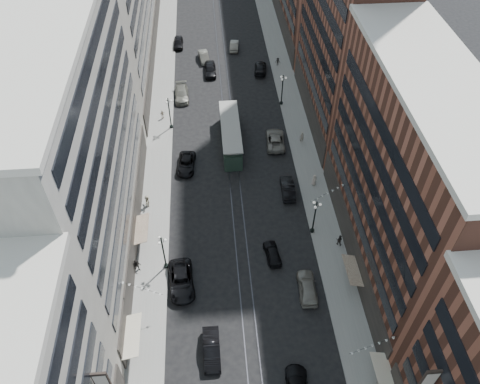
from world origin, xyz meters
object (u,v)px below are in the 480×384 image
object	(u,v)px
car_7	(186,164)
car_8	(182,94)
pedestrian_5	(143,228)
car_13	(210,69)
car_2	(181,281)
lamppost_sw_far	(163,252)
pedestrian_7	(339,240)
pedestrian_9	(278,62)
lamppost_se_far	(315,216)
pedestrian_extra_1	(147,201)
pedestrian_8	(302,137)
lamppost_se_mid	(282,89)
car_extra_0	(204,57)
pedestrian_2	(137,266)
pedestrian_4	(380,382)
pedestrian_6	(162,114)
car_14	(234,46)
car_4	(307,287)
car_9	(178,43)
lamppost_sw_mid	(169,112)
pedestrian_extra_0	(314,180)
car_12	(260,68)
car_10	(288,188)
car_11	(275,140)
car_extra_1	(272,253)
streetcar	(231,135)
car_5	(212,349)

from	to	relation	value
car_7	car_8	bearing A→B (deg)	98.14
car_8	pedestrian_5	xyz separation A→B (m)	(-4.68, -29.82, 0.22)
car_13	car_2	bearing A→B (deg)	-96.07
lamppost_sw_far	pedestrian_7	bearing A→B (deg)	4.59
car_8	pedestrian_9	size ratio (longest dim) A/B	3.80
lamppost_se_far	pedestrian_extra_1	distance (m)	22.13
car_7	pedestrian_8	xyz separation A→B (m)	(17.68, 4.33, 0.33)
lamppost_se_mid	car_extra_0	size ratio (longest dim) A/B	1.18
pedestrian_2	pedestrian_4	distance (m)	29.08
pedestrian_4	car_7	distance (m)	38.30
pedestrian_6	car_14	bearing A→B (deg)	-145.32
pedestrian_8	lamppost_se_mid	bearing A→B (deg)	-90.74
car_8	pedestrian_9	distance (m)	19.99
car_4	car_9	bearing A→B (deg)	-72.89
car_14	pedestrian_8	size ratio (longest dim) A/B	2.47
lamppost_sw_mid	car_13	distance (m)	17.21
car_9	car_14	size ratio (longest dim) A/B	1.02
pedestrian_2	pedestrian_extra_1	xyz separation A→B (m)	(0.56, 10.46, -0.07)
lamppost_sw_mid	pedestrian_7	world-z (taller)	lamppost_sw_mid
pedestrian_7	pedestrian_extra_1	size ratio (longest dim) A/B	0.92
car_7	pedestrian_6	bearing A→B (deg)	113.26
car_4	pedestrian_extra_0	world-z (taller)	pedestrian_extra_0
car_13	pedestrian_7	bearing A→B (deg)	-70.40
car_12	pedestrian_extra_1	xyz separation A→B (m)	(-18.74, -32.45, 0.29)
lamppost_sw_far	pedestrian_8	distance (m)	29.70
car_4	pedestrian_2	bearing A→B (deg)	-10.36
car_2	car_8	distance (m)	37.93
car_10	pedestrian_7	size ratio (longest dim) A/B	2.96
car_4	pedestrian_6	xyz separation A→B (m)	(-17.59, 34.17, 0.05)
pedestrian_2	car_extra_0	size ratio (longest dim) A/B	0.41
car_11	car_14	distance (m)	29.83
car_7	car_9	distance (m)	35.84
car_extra_1	pedestrian_8	bearing A→B (deg)	-115.47
lamppost_se_far	car_7	size ratio (longest dim) A/B	1.05
car_8	car_11	bearing A→B (deg)	-45.41
car_9	pedestrian_extra_0	distance (m)	45.25
car_extra_1	car_12	bearing A→B (deg)	-100.93
pedestrian_8	lamppost_se_far	bearing A→B (deg)	74.52
streetcar	car_4	world-z (taller)	streetcar
car_2	car_extra_0	size ratio (longest dim) A/B	1.30
car_13	pedestrian_7	size ratio (longest dim) A/B	3.15
car_5	pedestrian_7	xyz separation A→B (m)	(16.25, 12.89, 0.16)
car_8	pedestrian_6	xyz separation A→B (m)	(-3.06, -5.78, 0.07)
car_12	pedestrian_8	distance (m)	21.24
car_7	pedestrian_6	distance (m)	12.67
car_13	pedestrian_2	bearing A→B (deg)	-103.10
pedestrian_extra_0	lamppost_se_mid	bearing A→B (deg)	70.33
car_2	pedestrian_7	bearing A→B (deg)	7.69
pedestrian_extra_0	pedestrian_6	bearing A→B (deg)	116.68
pedestrian_8	car_extra_1	size ratio (longest dim) A/B	0.45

